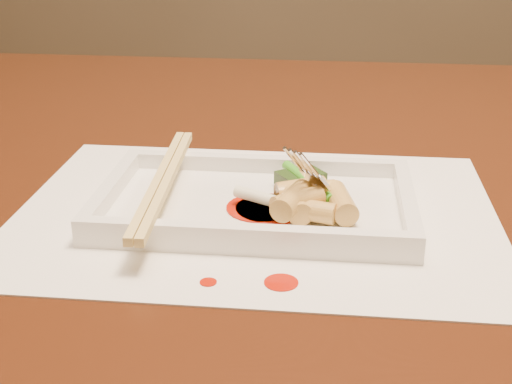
# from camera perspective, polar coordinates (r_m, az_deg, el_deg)

# --- Properties ---
(table) EXTENTS (1.40, 0.90, 0.75)m
(table) POSITION_cam_1_polar(r_m,az_deg,el_deg) (0.76, 2.18, -4.43)
(table) COLOR black
(table) RESTS_ON ground
(placemat) EXTENTS (0.40, 0.30, 0.00)m
(placemat) POSITION_cam_1_polar(r_m,az_deg,el_deg) (0.60, 0.00, -1.65)
(placemat) COLOR white
(placemat) RESTS_ON table
(sauce_splatter_a) EXTENTS (0.02, 0.02, 0.00)m
(sauce_splatter_a) POSITION_cam_1_polar(r_m,az_deg,el_deg) (0.49, 2.03, -7.24)
(sauce_splatter_a) COLOR #B51605
(sauce_splatter_a) RESTS_ON placemat
(sauce_splatter_b) EXTENTS (0.01, 0.01, 0.00)m
(sauce_splatter_b) POSITION_cam_1_polar(r_m,az_deg,el_deg) (0.50, -3.84, -7.20)
(sauce_splatter_b) COLOR #B51605
(sauce_splatter_b) RESTS_ON placemat
(plate_base) EXTENTS (0.26, 0.16, 0.01)m
(plate_base) POSITION_cam_1_polar(r_m,az_deg,el_deg) (0.60, 0.00, -1.24)
(plate_base) COLOR white
(plate_base) RESTS_ON placemat
(plate_rim_far) EXTENTS (0.26, 0.01, 0.01)m
(plate_rim_far) POSITION_cam_1_polar(r_m,az_deg,el_deg) (0.66, 0.70, 2.26)
(plate_rim_far) COLOR white
(plate_rim_far) RESTS_ON plate_base
(plate_rim_near) EXTENTS (0.26, 0.01, 0.01)m
(plate_rim_near) POSITION_cam_1_polar(r_m,az_deg,el_deg) (0.53, -0.88, -3.45)
(plate_rim_near) COLOR white
(plate_rim_near) RESTS_ON plate_base
(plate_rim_left) EXTENTS (0.01, 0.14, 0.01)m
(plate_rim_left) POSITION_cam_1_polar(r_m,az_deg,el_deg) (0.62, -11.53, 0.23)
(plate_rim_left) COLOR white
(plate_rim_left) RESTS_ON plate_base
(plate_rim_right) EXTENTS (0.01, 0.14, 0.01)m
(plate_rim_right) POSITION_cam_1_polar(r_m,az_deg,el_deg) (0.59, 12.00, -0.78)
(plate_rim_right) COLOR white
(plate_rim_right) RESTS_ON plate_base
(veg_piece) EXTENTS (0.05, 0.04, 0.01)m
(veg_piece) POSITION_cam_1_polar(r_m,az_deg,el_deg) (0.63, 3.58, 1.08)
(veg_piece) COLOR black
(veg_piece) RESTS_ON plate_base
(scallion_white) EXTENTS (0.04, 0.03, 0.01)m
(scallion_white) POSITION_cam_1_polar(r_m,az_deg,el_deg) (0.58, 0.05, -0.37)
(scallion_white) COLOR #EAEACC
(scallion_white) RESTS_ON plate_base
(scallion_green) EXTENTS (0.05, 0.08, 0.01)m
(scallion_green) POSITION_cam_1_polar(r_m,az_deg,el_deg) (0.61, 4.16, 0.83)
(scallion_green) COLOR #329718
(scallion_green) RESTS_ON plate_base
(chopstick_a) EXTENTS (0.02, 0.23, 0.01)m
(chopstick_a) POSITION_cam_1_polar(r_m,az_deg,el_deg) (0.60, -7.79, 0.99)
(chopstick_a) COLOR #DBBF6D
(chopstick_a) RESTS_ON plate_rim_near
(chopstick_b) EXTENTS (0.02, 0.23, 0.01)m
(chopstick_b) POSITION_cam_1_polar(r_m,az_deg,el_deg) (0.60, -7.04, 0.96)
(chopstick_b) COLOR #DBBF6D
(chopstick_b) RESTS_ON plate_rim_near
(fork) EXTENTS (0.09, 0.10, 0.14)m
(fork) POSITION_cam_1_polar(r_m,az_deg,el_deg) (0.58, 7.09, 6.19)
(fork) COLOR silver
(fork) RESTS_ON plate_base
(sauce_blob_0) EXTENTS (0.06, 0.06, 0.00)m
(sauce_blob_0) POSITION_cam_1_polar(r_m,az_deg,el_deg) (0.58, 1.28, -1.33)
(sauce_blob_0) COLOR #B51605
(sauce_blob_0) RESTS_ON plate_base
(sauce_blob_1) EXTENTS (0.06, 0.06, 0.00)m
(sauce_blob_1) POSITION_cam_1_polar(r_m,az_deg,el_deg) (0.58, 0.42, -1.26)
(sauce_blob_1) COLOR #B51605
(sauce_blob_1) RESTS_ON plate_base
(rice_cake_0) EXTENTS (0.03, 0.04, 0.02)m
(rice_cake_0) POSITION_cam_1_polar(r_m,az_deg,el_deg) (0.57, 3.15, -1.02)
(rice_cake_0) COLOR tan
(rice_cake_0) RESTS_ON plate_base
(rice_cake_1) EXTENTS (0.03, 0.05, 0.02)m
(rice_cake_1) POSITION_cam_1_polar(r_m,az_deg,el_deg) (0.57, 6.77, -0.85)
(rice_cake_1) COLOR tan
(rice_cake_1) RESTS_ON plate_base
(rice_cake_2) EXTENTS (0.04, 0.04, 0.02)m
(rice_cake_2) POSITION_cam_1_polar(r_m,az_deg,el_deg) (0.56, 3.36, -0.75)
(rice_cake_2) COLOR tan
(rice_cake_2) RESTS_ON plate_base
(rice_cake_3) EXTENTS (0.05, 0.04, 0.02)m
(rice_cake_3) POSITION_cam_1_polar(r_m,az_deg,el_deg) (0.59, 3.62, 0.13)
(rice_cake_3) COLOR tan
(rice_cake_3) RESTS_ON plate_base
(rice_cake_4) EXTENTS (0.05, 0.03, 0.02)m
(rice_cake_4) POSITION_cam_1_polar(r_m,az_deg,el_deg) (0.56, 4.00, -1.43)
(rice_cake_4) COLOR tan
(rice_cake_4) RESTS_ON plate_base
(rice_cake_5) EXTENTS (0.03, 0.05, 0.02)m
(rice_cake_5) POSITION_cam_1_polar(r_m,az_deg,el_deg) (0.56, 2.93, -0.69)
(rice_cake_5) COLOR tan
(rice_cake_5) RESTS_ON plate_base
(rice_cake_6) EXTENTS (0.03, 0.05, 0.02)m
(rice_cake_6) POSITION_cam_1_polar(r_m,az_deg,el_deg) (0.60, 4.88, 0.31)
(rice_cake_6) COLOR tan
(rice_cake_6) RESTS_ON plate_base
(rice_cake_7) EXTENTS (0.05, 0.03, 0.02)m
(rice_cake_7) POSITION_cam_1_polar(r_m,az_deg,el_deg) (0.59, 4.03, -0.05)
(rice_cake_7) COLOR tan
(rice_cake_7) RESTS_ON plate_base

